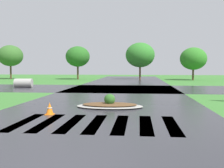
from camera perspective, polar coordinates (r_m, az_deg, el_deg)
asphalt_roadway at (r=15.13m, az=-0.13°, el=-4.03°), size 9.89×80.00×0.01m
asphalt_cross_road at (r=24.70m, az=2.18°, el=-0.99°), size 90.00×8.90×0.01m
crosswalk_stripes at (r=9.76m, az=-3.49°, el=-8.40°), size 5.85×3.28×0.01m
median_island at (r=13.50m, az=-0.51°, el=-4.43°), size 3.36×1.86×0.68m
drainage_pipe_stack at (r=27.69m, az=-18.37°, el=0.22°), size 1.77×1.03×0.86m
traffic_cone at (r=11.74m, az=-13.18°, el=-5.18°), size 0.36×0.36×0.53m
background_treeline at (r=41.84m, az=2.32°, el=5.92°), size 43.51×5.76×5.79m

